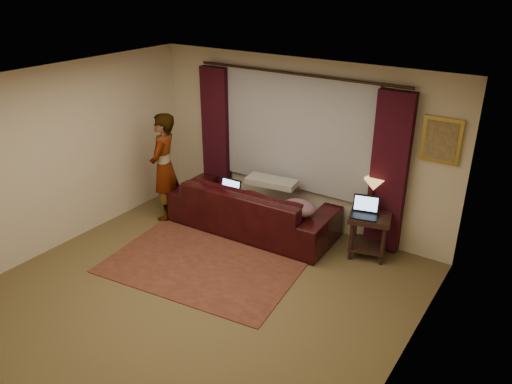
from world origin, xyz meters
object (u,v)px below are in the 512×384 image
sofa (253,199)px  tiffany_lamp (373,194)px  laptop_sofa (226,190)px  end_table (369,234)px  person (164,167)px  laptop_table (365,208)px

sofa → tiffany_lamp: tiffany_lamp is taller
laptop_sofa → end_table: bearing=11.0°
tiffany_lamp → person: 3.25m
person → laptop_table: bearing=79.0°
tiffany_lamp → end_table: bearing=-69.9°
laptop_sofa → tiffany_lamp: tiffany_lamp is taller
sofa → laptop_table: bearing=-177.4°
laptop_sofa → end_table: 2.22m
end_table → laptop_sofa: bearing=-167.4°
laptop_sofa → tiffany_lamp: bearing=15.6°
tiffany_lamp → laptop_table: tiffany_lamp is taller
person → end_table: bearing=81.1°
end_table → laptop_table: (-0.04, -0.13, 0.46)m
tiffany_lamp → person: person is taller
laptop_table → person: (-3.15, -0.58, 0.10)m
sofa → laptop_sofa: (-0.36, -0.19, 0.13)m
end_table → laptop_table: size_ratio=1.65×
sofa → laptop_sofa: bearing=25.8°
laptop_sofa → end_table: size_ratio=0.60×
laptop_sofa → laptop_table: (2.10, 0.35, 0.13)m
laptop_sofa → laptop_table: laptop_table is taller
end_table → laptop_table: bearing=-108.6°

